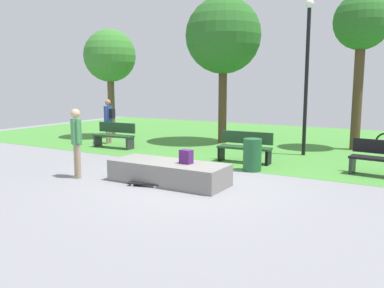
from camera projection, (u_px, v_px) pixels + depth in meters
ground_plane at (187, 185)px, 9.50m from camera, size 28.00×28.00×0.00m
grass_lawn at (289, 142)px, 16.34m from camera, size 26.60×11.97×0.01m
concrete_ledge at (168, 172)px, 9.62m from camera, size 2.86×1.07×0.51m
backpack_on_ledge at (186, 157)px, 9.38m from camera, size 0.30×0.23×0.32m
skater_performing_trick at (76, 138)px, 10.08m from camera, size 0.38×0.34×1.73m
skateboard_by_ledge at (145, 184)px, 9.34m from camera, size 0.82×0.39×0.08m
park_bench_near_lamppost at (115, 135)px, 14.79m from camera, size 1.62×0.54×0.91m
park_bench_far_left at (384, 158)px, 10.26m from camera, size 1.64×0.63×0.91m
park_bench_near_path at (245, 146)px, 12.08m from camera, size 1.62×0.56×0.91m
tree_leaning_ash at (362, 26)px, 13.81m from camera, size 1.91×1.91×5.37m
tree_broad_elm at (110, 57)px, 17.09m from camera, size 2.19×2.19×4.57m
tree_young_birch at (223, 36)px, 15.43m from camera, size 2.88×2.88×5.57m
lamp_post at (307, 64)px, 12.92m from camera, size 0.28×0.28×4.93m
trash_bin at (252, 155)px, 10.92m from camera, size 0.49×0.49×0.88m
pedestrian_with_backpack at (109, 117)px, 15.71m from camera, size 0.40×0.42×1.72m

